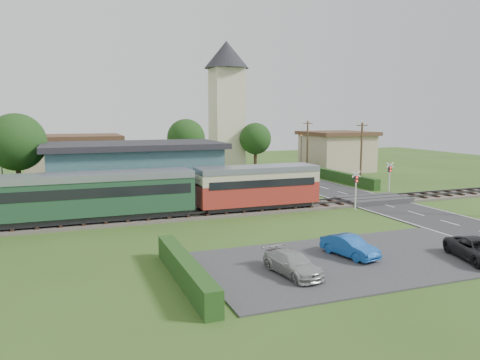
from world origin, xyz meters
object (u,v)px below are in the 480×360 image
object	(u,v)px
station_building	(134,171)
house_east	(337,151)
train	(32,198)
house_west	(73,158)
equipment_hut	(39,196)
pedestrian_far	(96,199)
car_on_road	(301,175)
car_park_silver	(293,263)
crossing_signal_near	(356,184)
car_park_dark	(479,250)
car_park_blue	(350,246)
pedestrian_near	(224,191)
church_tower	(227,97)
crossing_signal_far	(390,174)

from	to	relation	value
station_building	house_east	bearing A→B (deg)	23.44
train	house_west	xyz separation A→B (m)	(3.23, 23.00, 0.61)
equipment_hut	pedestrian_far	bearing A→B (deg)	-2.46
car_on_road	car_park_silver	distance (m)	34.01
house_east	car_park_silver	size ratio (longest dim) A/B	2.31
station_building	crossing_signal_near	bearing A→B (deg)	-34.81
crossing_signal_near	car_park_dark	size ratio (longest dim) A/B	0.77
pedestrian_far	house_west	bearing A→B (deg)	-7.72
train	pedestrian_far	xyz separation A→B (m)	(4.33, 3.02, -0.89)
car_park_blue	pedestrian_near	world-z (taller)	pedestrian_near
church_tower	crossing_signal_far	distance (m)	26.39
equipment_hut	house_east	bearing A→B (deg)	26.32
car_on_road	crossing_signal_far	bearing A→B (deg)	170.68
station_building	car_park_blue	xyz separation A→B (m)	(8.45, -22.40, -2.04)
church_tower	car_on_road	bearing A→B (deg)	-63.41
car_park_silver	station_building	bearing A→B (deg)	91.87
car_on_road	equipment_hut	bearing A→B (deg)	89.25
equipment_hut	pedestrian_near	size ratio (longest dim) A/B	1.51
church_tower	pedestrian_near	distance (m)	25.84
house_east	car_on_road	world-z (taller)	house_east
equipment_hut	church_tower	xyz separation A→B (m)	(23.00, 22.80, 8.48)
car_park_blue	pedestrian_near	bearing A→B (deg)	82.29
house_west	car_on_road	world-z (taller)	house_west
house_west	pedestrian_far	xyz separation A→B (m)	(1.10, -19.98, -1.50)
equipment_hut	church_tower	size ratio (longest dim) A/B	0.14
train	crossing_signal_near	distance (m)	24.75
house_east	pedestrian_near	bearing A→B (deg)	-140.98
train	pedestrian_far	bearing A→B (deg)	34.94
station_building	church_tower	distance (m)	23.89
equipment_hut	pedestrian_near	world-z (taller)	equipment_hut
car_on_road	church_tower	bearing A→B (deg)	3.61
car_on_road	pedestrian_far	size ratio (longest dim) A/B	2.21
car_park_dark	car_park_blue	bearing A→B (deg)	167.31
church_tower	pedestrian_far	world-z (taller)	church_tower
car_park_dark	crossing_signal_near	bearing A→B (deg)	96.75
equipment_hut	crossing_signal_near	distance (m)	25.04
equipment_hut	pedestrian_near	xyz separation A→B (m)	(14.79, -0.01, -0.45)
house_west	car_park_blue	size ratio (longest dim) A/B	3.08
crossing_signal_far	pedestrian_near	size ratio (longest dim) A/B	1.95
church_tower	crossing_signal_near	distance (m)	29.57
crossing_signal_far	house_west	bearing A→B (deg)	144.23
house_west	crossing_signal_near	world-z (taller)	house_west
equipment_hut	car_park_dark	world-z (taller)	equipment_hut
equipment_hut	car_on_road	xyz separation A→B (m)	(28.57, 11.68, -1.06)
crossing_signal_near	car_park_silver	bearing A→B (deg)	-134.39
house_east	crossing_signal_near	distance (m)	27.95
equipment_hut	station_building	bearing A→B (deg)	35.92
equipment_hut	house_west	size ratio (longest dim) A/B	0.24
crossing_signal_far	car_park_blue	xyz separation A→B (m)	(-15.15, -15.80, -1.48)
car_park_blue	car_park_dark	xyz separation A→B (m)	(6.05, -3.10, 0.01)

